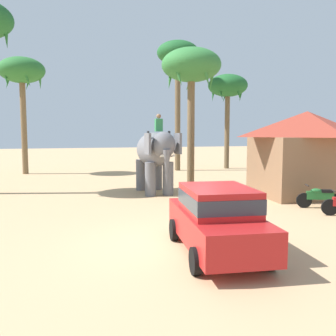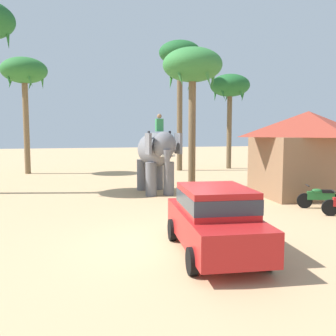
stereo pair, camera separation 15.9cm
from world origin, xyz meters
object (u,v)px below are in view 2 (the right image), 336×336
object	(u,v)px
palm_tree_near_hut	(24,74)
roadside_hut	(307,151)
car_sedan_foreground	(215,217)
palm_tree_left_of_road	(192,69)
palm_tree_far_back	(230,88)
palm_tree_behind_elephant	(180,58)
motorcycle_far_in_row	(320,197)
elephant_with_mahout	(156,153)

from	to	relation	value
palm_tree_near_hut	roadside_hut	bearing A→B (deg)	-42.98
roadside_hut	car_sedan_foreground	bearing A→B (deg)	-137.13
car_sedan_foreground	roadside_hut	distance (m)	10.07
palm_tree_left_of_road	car_sedan_foreground	bearing A→B (deg)	-105.06
car_sedan_foreground	palm_tree_left_of_road	size ratio (longest dim) A/B	0.57
car_sedan_foreground	palm_tree_far_back	distance (m)	22.44
palm_tree_far_back	car_sedan_foreground	bearing A→B (deg)	-114.55
palm_tree_behind_elephant	palm_tree_far_back	world-z (taller)	palm_tree_behind_elephant
palm_tree_left_of_road	palm_tree_behind_elephant	bearing A→B (deg)	78.38
motorcycle_far_in_row	roadside_hut	bearing A→B (deg)	65.50
elephant_with_mahout	motorcycle_far_in_row	bearing A→B (deg)	-43.29
roadside_hut	elephant_with_mahout	bearing A→B (deg)	160.11
palm_tree_left_of_road	palm_tree_far_back	bearing A→B (deg)	55.67
elephant_with_mahout	car_sedan_foreground	bearing A→B (deg)	-93.42
elephant_with_mahout	palm_tree_behind_elephant	size ratio (longest dim) A/B	0.39
elephant_with_mahout	roadside_hut	size ratio (longest dim) A/B	0.75
palm_tree_left_of_road	roadside_hut	world-z (taller)	palm_tree_left_of_road
palm_tree_far_back	roadside_hut	distance (m)	13.80
car_sedan_foreground	roadside_hut	world-z (taller)	roadside_hut
palm_tree_near_hut	palm_tree_left_of_road	size ratio (longest dim) A/B	1.10
elephant_with_mahout	roadside_hut	xyz separation A→B (m)	(6.78, -2.45, 0.13)
car_sedan_foreground	motorcycle_far_in_row	bearing A→B (deg)	33.70
roadside_hut	palm_tree_near_hut	bearing A→B (deg)	137.02
palm_tree_behind_elephant	palm_tree_far_back	distance (m)	4.87
elephant_with_mahout	palm_tree_left_of_road	size ratio (longest dim) A/B	0.52
palm_tree_behind_elephant	roadside_hut	distance (m)	14.34
motorcycle_far_in_row	palm_tree_behind_elephant	world-z (taller)	palm_tree_behind_elephant
palm_tree_left_of_road	palm_tree_far_back	world-z (taller)	palm_tree_far_back
palm_tree_left_of_road	roadside_hut	xyz separation A→B (m)	(4.42, -4.00, -4.28)
palm_tree_near_hut	elephant_with_mahout	bearing A→B (deg)	-55.76
car_sedan_foreground	palm_tree_near_hut	xyz separation A→B (m)	(-6.64, 19.82, 6.18)
roadside_hut	motorcycle_far_in_row	bearing A→B (deg)	-114.50
car_sedan_foreground	palm_tree_behind_elephant	size ratio (longest dim) A/B	0.43
motorcycle_far_in_row	roadside_hut	distance (m)	3.45
palm_tree_behind_elephant	palm_tree_far_back	xyz separation A→B (m)	(4.37, 0.47, -2.10)
motorcycle_far_in_row	palm_tree_behind_elephant	bearing A→B (deg)	95.34
elephant_with_mahout	palm_tree_left_of_road	xyz separation A→B (m)	(2.35, 1.55, 4.42)
palm_tree_behind_elephant	palm_tree_near_hut	world-z (taller)	palm_tree_behind_elephant
elephant_with_mahout	motorcycle_far_in_row	world-z (taller)	elephant_with_mahout
motorcycle_far_in_row	roadside_hut	world-z (taller)	roadside_hut
car_sedan_foreground	palm_tree_near_hut	size ratio (longest dim) A/B	0.51
palm_tree_far_back	roadside_hut	bearing A→B (deg)	-97.46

